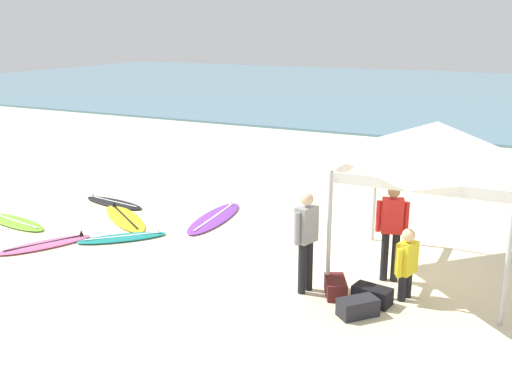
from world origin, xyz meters
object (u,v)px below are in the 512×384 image
at_px(surfboard_lime, 15,222).
at_px(gear_bag_near_tent, 358,307).
at_px(surfboard_purple, 215,218).
at_px(gear_bag_by_pole, 336,287).
at_px(person_yellow, 407,261).
at_px(surfboard_yellow, 125,218).
at_px(surfboard_teal, 123,238).
at_px(surfboard_pink, 45,244).
at_px(person_grey, 306,235).
at_px(canopy_tent, 436,143).
at_px(surfboard_black, 114,203).
at_px(gear_bag_on_sand, 372,295).
at_px(person_red, 392,226).

xyz_separation_m(surfboard_lime, gear_bag_near_tent, (8.20, -0.83, 0.10)).
relative_size(surfboard_purple, gear_bag_near_tent, 4.21).
xyz_separation_m(surfboard_lime, gear_bag_by_pole, (7.66, -0.29, 0.10)).
bearing_deg(person_yellow, surfboard_yellow, 169.31).
bearing_deg(gear_bag_by_pole, surfboard_teal, 173.48).
distance_m(surfboard_pink, person_yellow, 7.10).
relative_size(person_grey, gear_bag_near_tent, 2.85).
bearing_deg(surfboard_pink, surfboard_teal, 41.55).
height_order(canopy_tent, surfboard_yellow, canopy_tent).
distance_m(surfboard_black, surfboard_purple, 2.86).
relative_size(surfboard_black, gear_bag_on_sand, 3.22).
bearing_deg(surfboard_pink, surfboard_yellow, 80.36).
xyz_separation_m(surfboard_pink, gear_bag_on_sand, (6.60, 0.43, 0.10)).
bearing_deg(person_yellow, surfboard_pink, -173.27).
bearing_deg(surfboard_yellow, surfboard_purple, 26.86).
xyz_separation_m(surfboard_lime, person_grey, (7.16, -0.39, 0.95)).
xyz_separation_m(surfboard_yellow, person_yellow, (6.67, -1.26, 0.62)).
distance_m(canopy_tent, gear_bag_on_sand, 2.76).
height_order(canopy_tent, gear_bag_by_pole, canopy_tent).
xyz_separation_m(canopy_tent, gear_bag_near_tent, (-0.63, -2.02, -2.25)).
relative_size(canopy_tent, person_yellow, 2.36).
height_order(surfboard_lime, person_grey, person_grey).
bearing_deg(person_grey, canopy_tent, 43.20).
distance_m(person_red, gear_bag_by_pole, 1.44).
bearing_deg(surfboard_teal, person_red, 4.46).
xyz_separation_m(surfboard_purple, gear_bag_by_pole, (3.79, -2.55, 0.10)).
distance_m(person_grey, gear_bag_by_pole, 0.99).
distance_m(surfboard_purple, gear_bag_on_sand, 5.12).
bearing_deg(surfboard_teal, person_yellow, -1.82).
bearing_deg(surfboard_purple, surfboard_pink, -125.93).
height_order(surfboard_teal, gear_bag_near_tent, gear_bag_near_tent).
distance_m(surfboard_pink, surfboard_purple, 3.72).
xyz_separation_m(surfboard_pink, gear_bag_by_pole, (5.98, 0.46, 0.10)).
bearing_deg(surfboard_purple, surfboard_teal, -117.44).
height_order(surfboard_black, surfboard_yellow, same).
relative_size(person_yellow, gear_bag_on_sand, 2.00).
height_order(surfboard_purple, gear_bag_on_sand, gear_bag_on_sand).
xyz_separation_m(surfboard_yellow, person_red, (6.25, -0.65, 0.95)).
height_order(surfboard_pink, person_yellow, person_yellow).
relative_size(surfboard_teal, surfboard_pink, 0.87).
bearing_deg(canopy_tent, gear_bag_on_sand, -109.92).
xyz_separation_m(surfboard_lime, surfboard_purple, (3.86, 2.26, -0.00)).
distance_m(surfboard_black, person_grey, 6.73).
xyz_separation_m(canopy_tent, person_red, (-0.54, -0.50, -1.40)).
relative_size(surfboard_pink, person_yellow, 1.57).
xyz_separation_m(canopy_tent, surfboard_yellow, (-6.79, 0.15, -2.35)).
bearing_deg(surfboard_purple, surfboard_lime, -149.70).
bearing_deg(canopy_tent, surfboard_purple, 167.80).
xyz_separation_m(person_red, person_grey, (-1.13, -1.07, 0.00)).
relative_size(surfboard_pink, person_red, 1.10).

